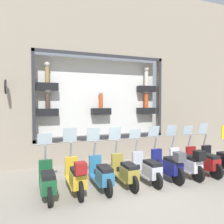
% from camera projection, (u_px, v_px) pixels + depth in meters
% --- Properties ---
extents(ground_plane, '(120.00, 120.00, 0.00)m').
position_uv_depth(ground_plane, '(143.00, 192.00, 5.97)').
color(ground_plane, gray).
extents(building_facade, '(1.17, 36.00, 7.45)m').
position_uv_depth(building_facade, '(102.00, 71.00, 9.17)').
color(building_facade, gray).
rests_on(building_facade, ground_plane).
extents(scooter_black_0, '(1.80, 0.61, 1.65)m').
position_uv_depth(scooter_black_0, '(220.00, 160.00, 7.77)').
color(scooter_black_0, black).
rests_on(scooter_black_0, ground_plane).
extents(scooter_red_1, '(1.80, 0.61, 1.59)m').
position_uv_depth(scooter_red_1, '(203.00, 161.00, 7.50)').
color(scooter_red_1, black).
rests_on(scooter_red_1, ground_plane).
extents(scooter_white_2, '(1.80, 0.61, 1.64)m').
position_uv_depth(scooter_white_2, '(187.00, 163.00, 7.18)').
color(scooter_white_2, black).
rests_on(scooter_white_2, ground_plane).
extents(scooter_navy_3, '(1.81, 0.60, 1.63)m').
position_uv_depth(scooter_navy_3, '(168.00, 165.00, 6.92)').
color(scooter_navy_3, black).
rests_on(scooter_navy_3, ground_plane).
extents(scooter_silver_4, '(1.80, 0.60, 1.55)m').
position_uv_depth(scooter_silver_4, '(147.00, 169.00, 6.71)').
color(scooter_silver_4, black).
rests_on(scooter_silver_4, ground_plane).
extents(scooter_olive_5, '(1.79, 0.60, 1.66)m').
position_uv_depth(scooter_olive_5, '(125.00, 171.00, 6.45)').
color(scooter_olive_5, black).
rests_on(scooter_olive_5, ground_plane).
extents(scooter_teal_6, '(1.80, 0.60, 1.67)m').
position_uv_depth(scooter_teal_6, '(102.00, 174.00, 6.19)').
color(scooter_teal_6, black).
rests_on(scooter_teal_6, ground_plane).
extents(scooter_yellow_7, '(1.80, 0.61, 1.69)m').
position_uv_depth(scooter_yellow_7, '(76.00, 176.00, 5.87)').
color(scooter_yellow_7, black).
rests_on(scooter_yellow_7, ground_plane).
extents(scooter_green_8, '(1.79, 0.61, 1.55)m').
position_uv_depth(scooter_green_8, '(47.00, 181.00, 5.66)').
color(scooter_green_8, black).
rests_on(scooter_green_8, ground_plane).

